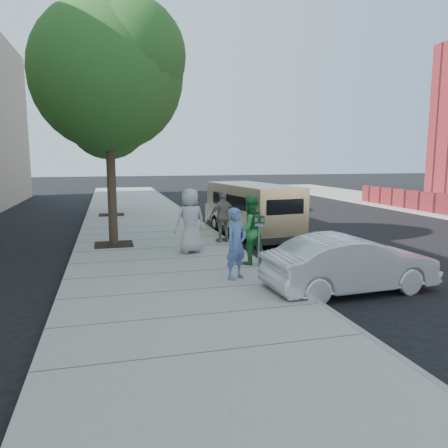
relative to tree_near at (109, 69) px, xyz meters
The scene contains 12 objects.
ground 6.45m from the tree_near, 46.82° to the right, with size 120.00×120.00×0.00m, color black.
sidewalk 6.11m from the tree_near, 62.43° to the right, with size 5.00×60.00×0.15m, color gray.
curb_face 7.02m from the tree_near, 33.03° to the right, with size 0.12×60.00×0.16m, color gray.
tree_near is the anchor object (origin of this frame).
tree_far 7.63m from the tree_near, 90.00° to the left, with size 3.92×3.80×6.49m.
parking_meter 6.85m from the tree_near, 47.68° to the right, with size 0.28×0.16×1.30m.
van 6.74m from the tree_near, 11.52° to the left, with size 2.36×5.41×1.94m.
sedan 9.14m from the tree_near, 50.88° to the right, with size 1.33×3.80×1.25m, color silver.
person_officer 7.14m from the tree_near, 61.47° to the right, with size 0.60×0.39×1.63m, color #506DAC.
person_green_shirt 6.62m from the tree_near, 46.28° to the right, with size 0.87×0.68×1.80m, color #2C893F.
person_gray_shirt 5.25m from the tree_near, 40.75° to the right, with size 0.92×0.60×1.88m, color #B3B3B5.
person_striped_polo 5.73m from the tree_near, ahead, with size 0.99×0.41×1.69m, color gray.
Camera 1 is at (-2.41, -11.75, 2.90)m, focal length 35.00 mm.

